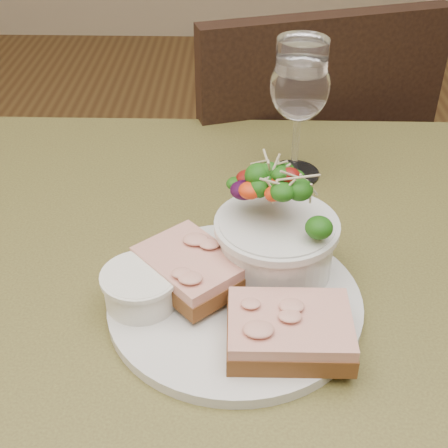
{
  "coord_description": "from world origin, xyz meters",
  "views": [
    {
      "loc": [
        -0.0,
        -0.5,
        1.19
      ],
      "look_at": [
        -0.02,
        0.03,
        0.81
      ],
      "focal_mm": 50.0,
      "sensor_mm": 36.0,
      "label": 1
    }
  ],
  "objects_px": {
    "sandwich_front": "(289,331)",
    "chair_far": "(274,258)",
    "cafe_table": "(239,352)",
    "ramekin": "(141,287)",
    "dinner_plate": "(235,302)",
    "sandwich_back": "(190,268)",
    "salad_bowl": "(277,223)",
    "wine_glass": "(300,90)"
  },
  "relations": [
    {
      "from": "cafe_table",
      "to": "sandwich_front",
      "type": "height_order",
      "value": "sandwich_front"
    },
    {
      "from": "sandwich_front",
      "to": "salad_bowl",
      "type": "relative_size",
      "value": 0.91
    },
    {
      "from": "sandwich_front",
      "to": "chair_far",
      "type": "bearing_deg",
      "value": 86.66
    },
    {
      "from": "chair_far",
      "to": "wine_glass",
      "type": "distance_m",
      "value": 0.7
    },
    {
      "from": "chair_far",
      "to": "sandwich_back",
      "type": "distance_m",
      "value": 0.81
    },
    {
      "from": "chair_far",
      "to": "dinner_plate",
      "type": "xyz_separation_m",
      "value": [
        -0.09,
        -0.65,
        0.46
      ]
    },
    {
      "from": "cafe_table",
      "to": "chair_far",
      "type": "bearing_deg",
      "value": 82.54
    },
    {
      "from": "wine_glass",
      "to": "sandwich_front",
      "type": "bearing_deg",
      "value": -94.57
    },
    {
      "from": "sandwich_front",
      "to": "wine_glass",
      "type": "height_order",
      "value": "wine_glass"
    },
    {
      "from": "dinner_plate",
      "to": "ramekin",
      "type": "height_order",
      "value": "ramekin"
    },
    {
      "from": "cafe_table",
      "to": "ramekin",
      "type": "distance_m",
      "value": 0.17
    },
    {
      "from": "sandwich_back",
      "to": "wine_glass",
      "type": "distance_m",
      "value": 0.29
    },
    {
      "from": "dinner_plate",
      "to": "ramekin",
      "type": "xyz_separation_m",
      "value": [
        -0.09,
        -0.01,
        0.03
      ]
    },
    {
      "from": "chair_far",
      "to": "sandwich_back",
      "type": "xyz_separation_m",
      "value": [
        -0.13,
        -0.63,
        0.49
      ]
    },
    {
      "from": "ramekin",
      "to": "chair_far",
      "type": "bearing_deg",
      "value": 74.76
    },
    {
      "from": "dinner_plate",
      "to": "sandwich_front",
      "type": "distance_m",
      "value": 0.08
    },
    {
      "from": "dinner_plate",
      "to": "wine_glass",
      "type": "xyz_separation_m",
      "value": [
        0.08,
        0.26,
        0.12
      ]
    },
    {
      "from": "sandwich_front",
      "to": "dinner_plate",
      "type": "bearing_deg",
      "value": 129.36
    },
    {
      "from": "dinner_plate",
      "to": "salad_bowl",
      "type": "xyz_separation_m",
      "value": [
        0.04,
        0.05,
        0.07
      ]
    },
    {
      "from": "ramekin",
      "to": "salad_bowl",
      "type": "bearing_deg",
      "value": 22.78
    },
    {
      "from": "ramekin",
      "to": "wine_glass",
      "type": "bearing_deg",
      "value": 57.94
    },
    {
      "from": "sandwich_back",
      "to": "cafe_table",
      "type": "bearing_deg",
      "value": 62.87
    },
    {
      "from": "dinner_plate",
      "to": "sandwich_front",
      "type": "bearing_deg",
      "value": -50.15
    },
    {
      "from": "sandwich_front",
      "to": "ramekin",
      "type": "xyz_separation_m",
      "value": [
        -0.14,
        0.05,
        0.0
      ]
    },
    {
      "from": "sandwich_back",
      "to": "ramekin",
      "type": "bearing_deg",
      "value": -103.6
    },
    {
      "from": "dinner_plate",
      "to": "salad_bowl",
      "type": "distance_m",
      "value": 0.09
    },
    {
      "from": "cafe_table",
      "to": "sandwich_back",
      "type": "bearing_deg",
      "value": -164.81
    },
    {
      "from": "sandwich_back",
      "to": "ramekin",
      "type": "height_order",
      "value": "sandwich_back"
    },
    {
      "from": "cafe_table",
      "to": "chair_far",
      "type": "height_order",
      "value": "chair_far"
    },
    {
      "from": "chair_far",
      "to": "wine_glass",
      "type": "height_order",
      "value": "wine_glass"
    },
    {
      "from": "cafe_table",
      "to": "dinner_plate",
      "type": "xyz_separation_m",
      "value": [
        -0.01,
        -0.03,
        0.11
      ]
    },
    {
      "from": "sandwich_front",
      "to": "wine_glass",
      "type": "relative_size",
      "value": 0.66
    },
    {
      "from": "salad_bowl",
      "to": "sandwich_back",
      "type": "bearing_deg",
      "value": -160.7
    },
    {
      "from": "sandwich_front",
      "to": "cafe_table",
      "type": "bearing_deg",
      "value": 115.75
    },
    {
      "from": "sandwich_back",
      "to": "ramekin",
      "type": "relative_size",
      "value": 1.81
    },
    {
      "from": "ramekin",
      "to": "wine_glass",
      "type": "relative_size",
      "value": 0.41
    },
    {
      "from": "ramekin",
      "to": "cafe_table",
      "type": "bearing_deg",
      "value": 22.07
    },
    {
      "from": "cafe_table",
      "to": "wine_glass",
      "type": "xyz_separation_m",
      "value": [
        0.07,
        0.23,
        0.22
      ]
    },
    {
      "from": "salad_bowl",
      "to": "wine_glass",
      "type": "bearing_deg",
      "value": 80.78
    },
    {
      "from": "cafe_table",
      "to": "sandwich_front",
      "type": "xyz_separation_m",
      "value": [
        0.05,
        -0.09,
        0.13
      ]
    },
    {
      "from": "chair_far",
      "to": "sandwich_back",
      "type": "height_order",
      "value": "chair_far"
    },
    {
      "from": "sandwich_back",
      "to": "ramekin",
      "type": "distance_m",
      "value": 0.05
    }
  ]
}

